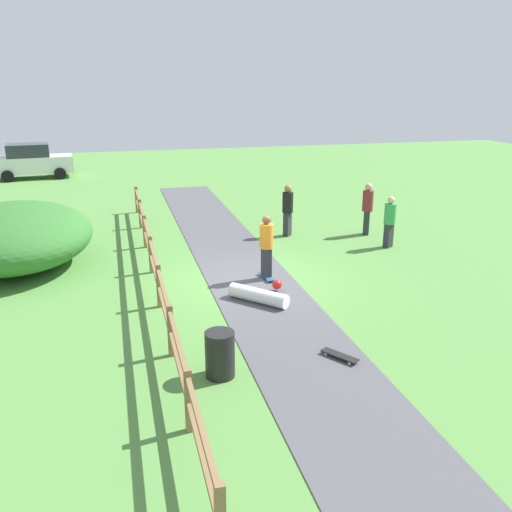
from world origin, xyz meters
name	(u,v)px	position (x,y,z in m)	size (l,w,h in m)	color
ground_plane	(250,280)	(0.00, 0.00, 0.00)	(60.00, 60.00, 0.00)	#568E42
asphalt_path	(250,279)	(0.00, 0.00, 0.01)	(2.40, 28.00, 0.02)	#515156
wooden_fence	(154,265)	(-2.60, 0.00, 0.67)	(0.12, 18.12, 1.10)	olive
bush_large	(14,236)	(-6.46, 2.99, 0.92)	(4.52, 5.42, 1.83)	#33702D
trash_bin	(220,354)	(-1.80, -4.89, 0.45)	(0.56, 0.56, 0.90)	black
skater_riding	(266,244)	(0.46, -0.09, 1.03)	(0.42, 0.82, 1.82)	#265999
skater_fallen	(260,295)	(-0.15, -1.64, 0.20)	(1.48, 1.47, 0.36)	white
skateboard_loose	(340,355)	(0.63, -4.88, 0.09)	(0.61, 0.78, 0.08)	black
bystander_green	(390,220)	(5.21, 1.84, 0.94)	(0.52, 0.52, 1.71)	#2D2D33
bystander_black	(288,208)	(2.39, 4.02, 1.01)	(0.54, 0.54, 1.83)	#2D2D33
bystander_maroon	(367,206)	(5.19, 3.47, 1.03)	(0.52, 0.52, 1.85)	#2D2D33
parked_car_white	(32,161)	(-7.79, 18.96, 0.96)	(4.34, 2.29, 1.92)	silver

